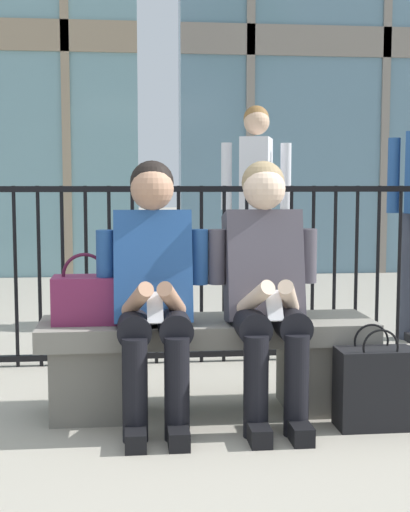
{
  "coord_description": "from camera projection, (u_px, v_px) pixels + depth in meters",
  "views": [
    {
      "loc": [
        -0.37,
        -3.4,
        1.11
      ],
      "look_at": [
        0.0,
        0.1,
        0.75
      ],
      "focal_mm": 50.53,
      "sensor_mm": 36.0,
      "label": 1
    }
  ],
  "objects": [
    {
      "name": "shopping_bag",
      "position": [
        375.0,
        387.0,
        3.26
      ],
      "size": [
        0.35,
        0.18,
        0.47
      ],
      "color": "black",
      "rests_on": "ground"
    },
    {
      "name": "plaza_railing",
      "position": [
        190.0,
        274.0,
        4.42
      ],
      "size": [
        7.99,
        0.04,
        1.09
      ],
      "color": "black",
      "rests_on": "ground"
    },
    {
      "name": "handbag_on_bench",
      "position": [
        85.0,
        298.0,
        3.39
      ],
      "size": [
        0.3,
        0.2,
        0.33
      ],
      "color": "#7A234C",
      "rests_on": "stone_bench"
    },
    {
      "name": "seated_person_with_phone",
      "position": [
        153.0,
        283.0,
        3.29
      ],
      "size": [
        0.52,
        0.66,
        1.21
      ],
      "color": "black",
      "rests_on": "ground"
    },
    {
      "name": "ground_plane",
      "position": [
        207.0,
        411.0,
        3.51
      ],
      "size": [
        60.0,
        60.0,
        0.0
      ],
      "primitive_type": "plane",
      "color": "#A8A091"
    },
    {
      "name": "seated_person_companion",
      "position": [
        266.0,
        282.0,
        3.35
      ],
      "size": [
        0.52,
        0.66,
        1.21
      ],
      "color": "black",
      "rests_on": "ground"
    },
    {
      "name": "stone_bench",
      "position": [
        207.0,
        356.0,
        3.49
      ],
      "size": [
        1.6,
        0.44,
        0.45
      ],
      "color": "gray",
      "rests_on": "ground"
    },
    {
      "name": "bystander_at_railing",
      "position": [
        256.0,
        197.0,
        5.65
      ],
      "size": [
        0.55,
        0.43,
        1.71
      ],
      "color": "#6B6051",
      "rests_on": "ground"
    }
  ]
}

